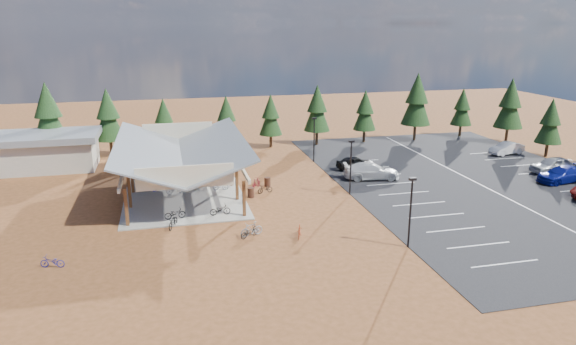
{
  "coord_description": "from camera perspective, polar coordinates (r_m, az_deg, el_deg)",
  "views": [
    {
      "loc": [
        -11.08,
        -40.62,
        15.27
      ],
      "look_at": [
        -0.25,
        4.74,
        1.69
      ],
      "focal_mm": 32.0,
      "sensor_mm": 36.0,
      "label": 1
    }
  ],
  "objects": [
    {
      "name": "pine_3",
      "position": [
        63.17,
        -6.85,
        6.06
      ],
      "size": [
        2.98,
        2.98,
        6.95
      ],
      "color": "#382314",
      "rests_on": "ground"
    },
    {
      "name": "car_8",
      "position": [
        61.07,
        27.38,
        0.75
      ],
      "size": [
        4.95,
        2.04,
        1.68
      ],
      "primitive_type": "imported",
      "rotation": [
        0.0,
        0.0,
        -1.56
      ],
      "color": "#B2B5BA",
      "rests_on": "asphalt_lot"
    },
    {
      "name": "pine_7",
      "position": [
        70.98,
        14.13,
        7.88
      ],
      "size": [
        3.9,
        3.9,
        9.09
      ],
      "color": "#382314",
      "rests_on": "ground"
    },
    {
      "name": "car_3",
      "position": [
        52.73,
        9.26,
        0.16
      ],
      "size": [
        5.96,
        3.24,
        1.64
      ],
      "primitive_type": "imported",
      "rotation": [
        0.0,
        0.0,
        1.4
      ],
      "color": "silver",
      "rests_on": "asphalt_lot"
    },
    {
      "name": "pine_2",
      "position": [
        64.21,
        -13.62,
        5.73
      ],
      "size": [
        2.86,
        2.86,
        6.66
      ],
      "color": "#382314",
      "rests_on": "ground"
    },
    {
      "name": "car_4",
      "position": [
        56.12,
        7.48,
        1.09
      ],
      "size": [
        4.24,
        2.01,
        1.4
      ],
      "primitive_type": "imported",
      "rotation": [
        0.0,
        0.0,
        1.66
      ],
      "color": "black",
      "rests_on": "asphalt_lot"
    },
    {
      "name": "car_9",
      "position": [
        67.35,
        23.13,
        2.49
      ],
      "size": [
        4.65,
        2.36,
        1.46
      ],
      "primitive_type": "imported",
      "rotation": [
        0.0,
        0.0,
        -1.38
      ],
      "color": "silver",
      "rests_on": "asphalt_lot"
    },
    {
      "name": "lamp_post_2",
      "position": [
        58.25,
        2.92,
        4.03
      ],
      "size": [
        0.5,
        0.25,
        5.14
      ],
      "color": "black",
      "rests_on": "ground"
    },
    {
      "name": "pine_13",
      "position": [
        73.37,
        23.46,
        7.04
      ],
      "size": [
        3.68,
        3.68,
        8.57
      ],
      "color": "#382314",
      "rests_on": "ground"
    },
    {
      "name": "bike_7",
      "position": [
        54.5,
        -8.06,
        0.42
      ],
      "size": [
        1.58,
        0.62,
        0.92
      ],
      "primitive_type": "imported",
      "rotation": [
        0.0,
        0.0,
        1.69
      ],
      "color": "#9A1B0A",
      "rests_on": "concrete_pad"
    },
    {
      "name": "pine_0",
      "position": [
        64.5,
        -25.11,
        6.02
      ],
      "size": [
        3.88,
        3.88,
        9.04
      ],
      "color": "#382314",
      "rests_on": "ground"
    },
    {
      "name": "bike_13",
      "position": [
        38.5,
        -4.07,
        -6.3
      ],
      "size": [
        1.88,
        1.04,
        1.09
      ],
      "primitive_type": "imported",
      "rotation": [
        0.0,
        0.0,
        5.03
      ],
      "color": "gray",
      "rests_on": "ground"
    },
    {
      "name": "concrete_pad",
      "position": [
        50.0,
        -11.55,
        -1.83
      ],
      "size": [
        10.6,
        18.6,
        0.1
      ],
      "primitive_type": "cube",
      "color": "gray",
      "rests_on": "ground"
    },
    {
      "name": "car_7",
      "position": [
        57.93,
        28.21,
        -0.18
      ],
      "size": [
        5.67,
        2.91,
        1.57
      ],
      "primitive_type": "imported",
      "rotation": [
        0.0,
        0.0,
        -1.44
      ],
      "color": "navy",
      "rests_on": "asphalt_lot"
    },
    {
      "name": "lamp_post_1",
      "position": [
        47.18,
        7.0,
        1.01
      ],
      "size": [
        0.5,
        0.25,
        5.14
      ],
      "color": "black",
      "rests_on": "ground"
    },
    {
      "name": "bike_11",
      "position": [
        38.2,
        1.27,
        -6.55
      ],
      "size": [
        0.92,
        1.65,
        0.96
      ],
      "primitive_type": "imported",
      "rotation": [
        0.0,
        0.0,
        -0.32
      ],
      "color": "#9F3216",
      "rests_on": "ground"
    },
    {
      "name": "bike_3",
      "position": [
        54.79,
        -12.57,
        0.36
      ],
      "size": [
        1.84,
        0.62,
        1.09
      ],
      "primitive_type": "imported",
      "rotation": [
        0.0,
        0.0,
        1.51
      ],
      "color": "maroon",
      "rests_on": "concrete_pad"
    },
    {
      "name": "ground",
      "position": [
        44.79,
        1.73,
        -3.71
      ],
      "size": [
        140.0,
        140.0,
        0.0
      ],
      "primitive_type": "plane",
      "color": "brown",
      "rests_on": "ground"
    },
    {
      "name": "pine_12",
      "position": [
        67.65,
        27.15,
        5.09
      ],
      "size": [
        3.0,
        3.0,
        6.99
      ],
      "color": "#382314",
      "rests_on": "ground"
    },
    {
      "name": "bike_16",
      "position": [
        48.0,
        -2.56,
        -1.83
      ],
      "size": [
        1.6,
        0.93,
        0.8
      ],
      "primitive_type": "imported",
      "rotation": [
        0.0,
        0.0,
        4.99
      ],
      "color": "black",
      "rests_on": "ground"
    },
    {
      "name": "bike_8",
      "position": [
        40.9,
        -12.63,
        -5.35
      ],
      "size": [
        1.26,
        2.01,
        1.0
      ],
      "primitive_type": "imported",
      "rotation": [
        0.0,
        0.0,
        -0.34
      ],
      "color": "black",
      "rests_on": "ground"
    },
    {
      "name": "trash_bin_0",
      "position": [
        46.89,
        -4.14,
        -2.23
      ],
      "size": [
        0.6,
        0.6,
        0.9
      ],
      "primitive_type": "cylinder",
      "color": "#3C2115",
      "rests_on": "ground"
    },
    {
      "name": "bike_pavilion",
      "position": [
        48.99,
        -11.8,
        2.38
      ],
      "size": [
        11.65,
        19.4,
        4.97
      ],
      "color": "#532A17",
      "rests_on": "concrete_pad"
    },
    {
      "name": "bike_2",
      "position": [
        49.78,
        -13.97,
        -1.43
      ],
      "size": [
        1.93,
        1.16,
        0.96
      ],
      "primitive_type": "imported",
      "rotation": [
        0.0,
        0.0,
        1.88
      ],
      "color": "#151E9B",
      "rests_on": "concrete_pad"
    },
    {
      "name": "bike_1",
      "position": [
        48.58,
        -12.46,
        -1.73
      ],
      "size": [
        1.74,
        0.97,
        1.01
      ],
      "primitive_type": "imported",
      "rotation": [
        0.0,
        0.0,
        1.88
      ],
      "color": "#9A9CA2",
      "rests_on": "concrete_pad"
    },
    {
      "name": "pine_8",
      "position": [
        75.61,
        18.8,
        6.9
      ],
      "size": [
        2.9,
        2.9,
        6.75
      ],
      "color": "#382314",
      "rests_on": "ground"
    },
    {
      "name": "bike_0",
      "position": [
        42.46,
        -12.45,
        -4.46
      ],
      "size": [
        1.75,
        0.85,
        0.88
      ],
      "primitive_type": "imported",
      "rotation": [
        0.0,
        0.0,
        1.73
      ],
      "color": "black",
      "rests_on": "concrete_pad"
    },
    {
      "name": "pine_1",
      "position": [
        64.27,
        -19.37,
        6.07
      ],
      "size": [
        3.47,
        3.47,
        8.09
      ],
      "color": "#382314",
      "rests_on": "ground"
    },
    {
      "name": "lamp_post_0",
      "position": [
        36.71,
        13.47,
        -3.8
      ],
      "size": [
        0.5,
        0.25,
        5.14
      ],
      "color": "black",
      "rests_on": "ground"
    },
    {
      "name": "asphalt_lot",
      "position": [
        54.87,
        19.87,
        -0.9
      ],
      "size": [
        27.0,
        44.0,
        0.04
      ],
      "primitive_type": "cube",
      "color": "black",
      "rests_on": "ground"
    },
    {
      "name": "bike_6",
      "position": [
        50.21,
        -9.23,
        -1.0
      ],
      "size": [
        1.88,
        0.92,
        0.95
      ],
      "primitive_type": "imported",
      "rotation": [
        0.0,
        0.0,
        1.4
      ],
      "color": "#154E91",
      "rests_on": "concrete_pad"
    },
    {
      "name": "pine_6",
      "position": [
        68.73,
        8.56,
        6.83
      ],
      "size": [
        2.99,
        2.99,
        6.97
      ],
      "color": "#382314",
      "rests_on": "ground"
    },
    {
      "name": "bike_10",
      "position": [
        37.06,
        -24.73,
        -8.99
      ],
      "size": [
        1.66,
        0.91,
        0.83
      ],
      "primitive_type": "imported",
      "rotation": [
        0.0,
        0.0,
        4.47
      ],
      "color": "navy",
      "rests_on": "ground"
    },
    {
      "name": "outbuilding",
      "position": [
        61.47,
        -25.23,
        2.23
      ],
      "size": [
        11.0,
        7.0,
        3.9
      ],
      "color": "#ADA593",
      "rests_on": "ground"
    },
    {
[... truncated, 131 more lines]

